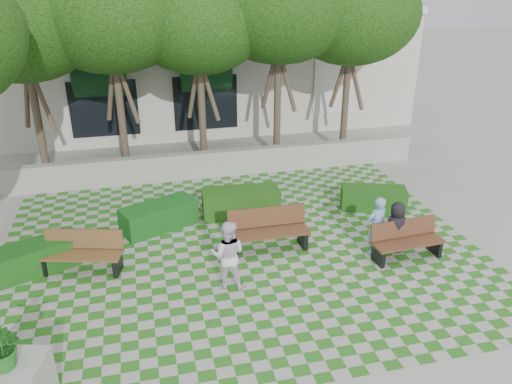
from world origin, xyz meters
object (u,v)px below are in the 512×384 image
object	(u,v)px
planter_front	(12,379)
hedge_west	(34,258)
person_blue	(376,226)
person_white	(228,255)
bench_east	(406,241)
hedge_midright	(241,202)
person_dark	(396,228)
hedge_east	(373,198)
bench_mid	(268,230)
hedge_midleft	(159,216)
bench_west	(82,253)

from	to	relation	value
planter_front	hedge_west	bearing A→B (deg)	94.97
person_blue	person_white	size ratio (longest dim) A/B	0.95
bench_east	hedge_midright	distance (m)	4.79
bench_east	hedge_midright	bearing A→B (deg)	133.03
hedge_midright	hedge_west	distance (m)	5.69
planter_front	person_dark	xyz separation A→B (m)	(8.36, 3.15, -0.01)
hedge_east	person_blue	world-z (taller)	person_blue
bench_mid	hedge_west	xyz separation A→B (m)	(-5.68, 0.30, -0.17)
person_blue	person_white	distance (m)	3.90
hedge_midleft	person_dark	size ratio (longest dim) A/B	1.49
hedge_west	person_white	bearing A→B (deg)	-21.19
bench_west	hedge_midright	distance (m)	4.72
planter_front	hedge_east	bearing A→B (deg)	32.03
hedge_east	hedge_west	distance (m)	9.43
bench_mid	person_blue	size ratio (longest dim) A/B	1.32
hedge_west	person_white	world-z (taller)	person_white
planter_front	bench_mid	bearing A→B (deg)	37.64
planter_front	person_blue	world-z (taller)	planter_front
hedge_midleft	bench_west	bearing A→B (deg)	-137.47
bench_west	person_white	bearing A→B (deg)	-8.60
bench_west	person_white	distance (m)	3.56
bench_west	person_blue	distance (m)	7.16
person_dark	hedge_midright	bearing A→B (deg)	-38.07
planter_front	person_white	size ratio (longest dim) A/B	1.06
person_dark	person_white	world-z (taller)	person_white
bench_west	planter_front	bearing A→B (deg)	-84.88
person_dark	person_white	xyz separation A→B (m)	(-4.36, -0.46, 0.13)
person_white	bench_east	bearing A→B (deg)	-158.72
bench_east	planter_front	size ratio (longest dim) A/B	1.06
person_dark	bench_west	bearing A→B (deg)	-3.51
hedge_east	hedge_west	xyz separation A→B (m)	(-9.35, -1.22, 0.02)
hedge_midleft	person_blue	bearing A→B (deg)	-26.88
bench_west	person_blue	size ratio (longest dim) A/B	1.27
bench_west	person_dark	distance (m)	7.67
bench_mid	hedge_midright	size ratio (longest dim) A/B	0.92
bench_mid	person_blue	bearing A→B (deg)	-18.05
bench_west	hedge_east	size ratio (longest dim) A/B	1.05
person_blue	bench_east	bearing A→B (deg)	137.64
planter_front	person_white	xyz separation A→B (m)	(4.00, 2.69, 0.11)
bench_west	hedge_east	world-z (taller)	bench_west
bench_east	bench_mid	world-z (taller)	bench_mid
person_blue	person_white	xyz separation A→B (m)	(-3.86, -0.54, 0.04)
bench_west	person_blue	xyz separation A→B (m)	(7.10, -0.91, 0.30)
hedge_midright	person_dark	world-z (taller)	person_dark
bench_mid	hedge_midright	bearing A→B (deg)	98.09
hedge_east	hedge_midright	size ratio (longest dim) A/B	0.85
bench_east	hedge_midright	world-z (taller)	bench_east
hedge_west	hedge_midleft	bearing A→B (deg)	26.10
bench_west	hedge_west	distance (m)	1.17
bench_east	bench_mid	distance (m)	3.44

